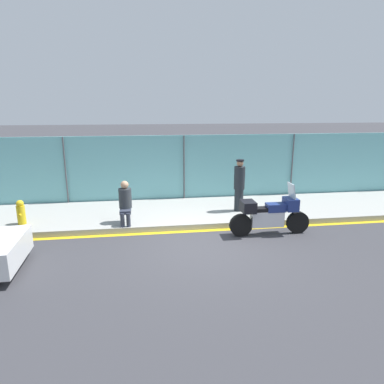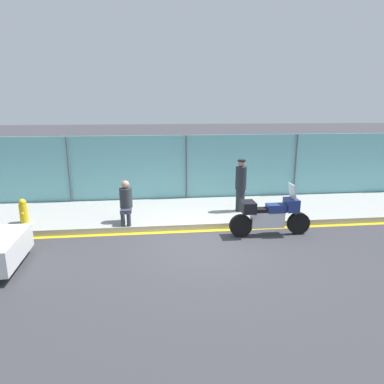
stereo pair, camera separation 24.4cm
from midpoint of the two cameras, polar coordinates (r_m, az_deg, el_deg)
name	(u,v)px [view 1 (the left image)]	position (r m, az deg, el deg)	size (l,w,h in m)	color
ground_plane	(204,246)	(8.88, 1.16, -8.99)	(120.00, 120.00, 0.00)	#38383D
sidewalk	(190,212)	(11.31, -1.02, -3.36)	(30.71, 2.94, 0.17)	#9E9E99
curb_paint_stripe	(197,231)	(9.88, 0.13, -6.52)	(30.71, 0.18, 0.01)	gold
storefront_fence	(184,169)	(12.54, -1.94, 3.81)	(29.18, 0.17, 2.48)	#6BB2B7
motorcycle	(269,215)	(9.65, 12.05, -3.70)	(2.27, 0.50, 1.45)	black
officer_standing	(239,185)	(11.06, 7.26, 1.20)	(0.35, 0.35, 1.68)	#1E2328
person_seated_on_curb	(125,200)	(10.05, -11.76, -1.36)	(0.37, 0.64, 1.24)	#2D3342
fire_hydrant	(21,212)	(11.07, -27.19, -3.03)	(0.23, 0.29, 0.71)	gold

